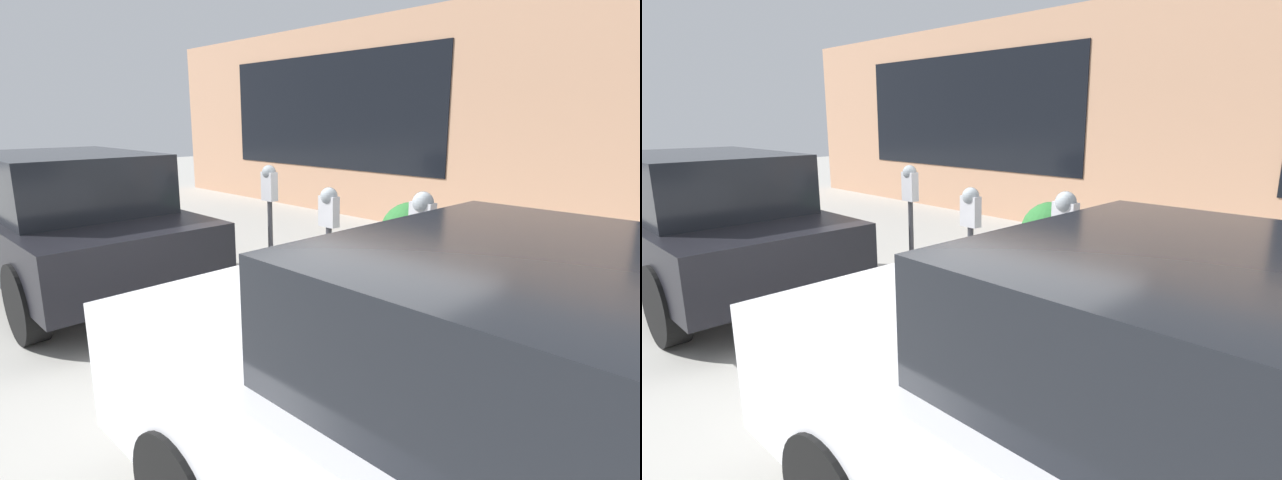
{
  "view_description": "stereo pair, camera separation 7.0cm",
  "coord_description": "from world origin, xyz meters",
  "views": [
    {
      "loc": [
        -3.06,
        2.92,
        1.92
      ],
      "look_at": [
        0.0,
        -0.08,
        0.86
      ],
      "focal_mm": 28.0,
      "sensor_mm": 36.0,
      "label": 1
    },
    {
      "loc": [
        -3.01,
        2.97,
        1.92
      ],
      "look_at": [
        0.0,
        -0.08,
        0.86
      ],
      "focal_mm": 28.0,
      "sensor_mm": 36.0,
      "label": 2
    }
  ],
  "objects": [
    {
      "name": "ground_plane",
      "position": [
        0.0,
        0.0,
        0.0
      ],
      "size": [
        40.0,
        40.0,
        0.0
      ],
      "primitive_type": "plane",
      "color": "#ADAAA3"
    },
    {
      "name": "curb_strip",
      "position": [
        0.0,
        0.08,
        0.02
      ],
      "size": [
        19.0,
        0.16,
        0.04
      ],
      "color": "gray",
      "rests_on": "ground_plane"
    },
    {
      "name": "building_facade",
      "position": [
        0.0,
        -4.47,
        1.85
      ],
      "size": [
        19.0,
        0.17,
        3.69
      ],
      "color": "tan",
      "rests_on": "ground_plane"
    },
    {
      "name": "parking_meter_nearest",
      "position": [
        -0.94,
        -0.25,
        1.06
      ],
      "size": [
        0.2,
        0.17,
        1.38
      ],
      "color": "#38383D",
      "rests_on": "ground_plane"
    },
    {
      "name": "parking_meter_second",
      "position": [
        0.05,
        -0.24,
        0.99
      ],
      "size": [
        0.19,
        0.16,
        1.31
      ],
      "color": "#38383D",
      "rests_on": "ground_plane"
    },
    {
      "name": "parking_meter_middle",
      "position": [
        0.93,
        -0.26,
        1.08
      ],
      "size": [
        0.17,
        0.14,
        1.45
      ],
      "color": "#38383D",
      "rests_on": "ground_plane"
    },
    {
      "name": "planter_box",
      "position": [
        0.09,
        -1.57,
        0.37
      ],
      "size": [
        1.2,
        1.18,
        1.02
      ],
      "color": "gray",
      "rests_on": "ground_plane"
    },
    {
      "name": "parked_car_front",
      "position": [
        -2.75,
        1.26,
        0.79
      ],
      "size": [
        4.3,
        1.79,
        1.49
      ],
      "rotation": [
        0.0,
        0.0,
        0.01
      ],
      "color": "silver",
      "rests_on": "ground_plane"
    },
    {
      "name": "parked_car_middle",
      "position": [
        2.85,
        1.11,
        0.81
      ],
      "size": [
        4.16,
        1.78,
        1.55
      ],
      "rotation": [
        0.0,
        0.0,
        0.0
      ],
      "color": "black",
      "rests_on": "ground_plane"
    },
    {
      "name": "trash_bin",
      "position": [
        -0.94,
        -0.98,
        0.54
      ],
      "size": [
        0.48,
        0.48,
        1.08
      ],
      "color": "#2D5133",
      "rests_on": "ground_plane"
    }
  ]
}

